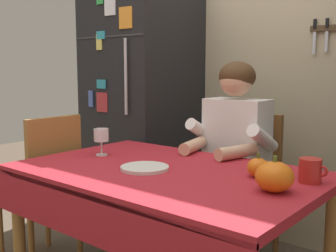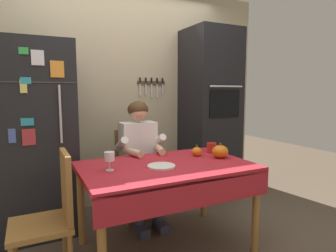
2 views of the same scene
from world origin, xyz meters
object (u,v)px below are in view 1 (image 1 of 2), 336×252
at_px(refrigerator, 143,109).
at_px(seated_person, 230,151).
at_px(pumpkin_medium, 258,167).
at_px(serving_tray, 145,168).
at_px(chair_left_side, 46,185).
at_px(dining_table, 163,188).
at_px(pumpkin_large, 274,177).
at_px(chair_behind_person, 246,182).
at_px(coffee_mug, 310,170).
at_px(wine_glass, 101,136).

relative_size(refrigerator, seated_person, 1.45).
bearing_deg(pumpkin_medium, seated_person, 132.53).
relative_size(seated_person, serving_tray, 5.53).
xyz_separation_m(refrigerator, chair_left_side, (0.05, -0.91, -0.39)).
relative_size(dining_table, pumpkin_medium, 13.26).
relative_size(seated_person, pumpkin_large, 8.47).
height_order(chair_behind_person, pumpkin_medium, chair_behind_person).
bearing_deg(seated_person, coffee_mug, -31.90).
bearing_deg(chair_left_side, dining_table, 1.59).
bearing_deg(seated_person, serving_tray, -96.01).
relative_size(refrigerator, wine_glass, 12.37).
xyz_separation_m(chair_behind_person, seated_person, (0.00, -0.19, 0.23)).
bearing_deg(chair_left_side, chair_behind_person, 42.43).
distance_m(coffee_mug, wine_glass, 1.09).
xyz_separation_m(chair_behind_person, coffee_mug, (0.61, -0.57, 0.28)).
distance_m(dining_table, pumpkin_medium, 0.45).
xyz_separation_m(dining_table, serving_tray, (-0.07, -0.05, 0.09)).
height_order(chair_behind_person, seated_person, seated_person).
distance_m(refrigerator, pumpkin_medium, 1.53).
xyz_separation_m(refrigerator, coffee_mug, (1.55, -0.66, -0.11)).
distance_m(wine_glass, serving_tray, 0.42).
height_order(seated_person, coffee_mug, seated_person).
height_order(refrigerator, chair_left_side, refrigerator).
distance_m(coffee_mug, pumpkin_large, 0.22).
height_order(wine_glass, pumpkin_large, wine_glass).
relative_size(refrigerator, chair_left_side, 1.94).
bearing_deg(dining_table, serving_tray, -148.82).
xyz_separation_m(chair_behind_person, wine_glass, (-0.47, -0.75, 0.33)).
height_order(chair_behind_person, pumpkin_large, chair_behind_person).
bearing_deg(serving_tray, refrigerator, 133.32).
relative_size(refrigerator, serving_tray, 8.00).
xyz_separation_m(chair_behind_person, chair_left_side, (-0.89, -0.82, 0.00)).
distance_m(wine_glass, pumpkin_large, 1.02).
bearing_deg(pumpkin_medium, chair_left_side, -171.49).
distance_m(seated_person, wine_glass, 0.74).
height_order(seated_person, wine_glass, seated_person).
bearing_deg(chair_left_side, wine_glass, 9.03).
relative_size(dining_table, chair_behind_person, 1.51).
bearing_deg(serving_tray, dining_table, 31.18).
bearing_deg(coffee_mug, chair_behind_person, 136.95).
bearing_deg(wine_glass, serving_tray, -12.55).
height_order(dining_table, pumpkin_large, pumpkin_large).
height_order(refrigerator, coffee_mug, refrigerator).
bearing_deg(pumpkin_medium, coffee_mug, 15.70).
bearing_deg(pumpkin_large, refrigerator, 149.68).
bearing_deg(dining_table, pumpkin_large, 1.06).
relative_size(pumpkin_medium, serving_tray, 0.47).
height_order(chair_behind_person, chair_left_side, same).
bearing_deg(coffee_mug, chair_left_side, -170.48).
height_order(seated_person, serving_tray, seated_person).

